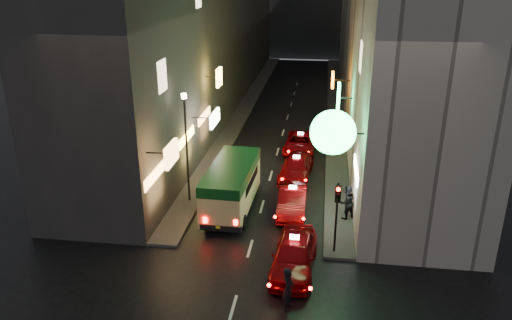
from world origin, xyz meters
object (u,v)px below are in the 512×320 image
at_px(traffic_light, 337,204).
at_px(lamp_post, 186,141).
at_px(taxi_near, 294,252).
at_px(minibus, 232,182).
at_px(pedestrian_crossing, 288,287).

distance_m(traffic_light, lamp_post, 9.42).
xyz_separation_m(taxi_near, lamp_post, (-6.40, 6.01, 2.80)).
bearing_deg(traffic_light, minibus, 145.18).
bearing_deg(taxi_near, minibus, 125.25).
relative_size(pedestrian_crossing, lamp_post, 0.34).
bearing_deg(pedestrian_crossing, taxi_near, 6.05).
distance_m(taxi_near, lamp_post, 9.21).
height_order(minibus, taxi_near, minibus).
bearing_deg(minibus, pedestrian_crossing, -65.18).
bearing_deg(traffic_light, pedestrian_crossing, -113.43).
bearing_deg(pedestrian_crossing, minibus, 31.60).
bearing_deg(minibus, traffic_light, -34.82).
relative_size(minibus, taxi_near, 1.06).
relative_size(taxi_near, lamp_post, 0.95).
xyz_separation_m(minibus, lamp_post, (-2.61, 0.64, 2.04)).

